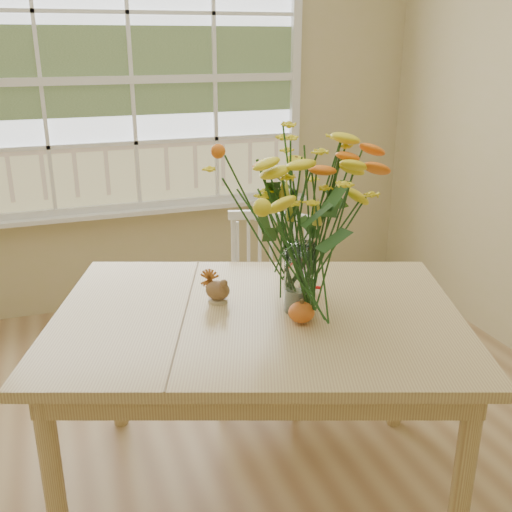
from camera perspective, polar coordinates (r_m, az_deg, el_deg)
name	(u,v)px	position (r m, az deg, el deg)	size (l,w,h in m)	color
wall_back	(133,111)	(4.10, -11.65, 13.36)	(4.00, 0.02, 2.70)	#C7BB7F
window	(132,83)	(4.05, -11.75, 15.85)	(2.42, 0.12, 1.74)	silver
dining_table	(258,334)	(2.31, 0.17, -7.45)	(1.80, 1.54, 0.82)	tan
windsor_chair	(267,299)	(3.09, 1.04, -4.14)	(0.59, 0.59, 0.95)	white
flower_vase	(302,210)	(2.16, 4.36, 4.35)	(0.55, 0.55, 0.65)	white
pumpkin	(301,313)	(2.18, 4.35, -5.46)	(0.10, 0.10, 0.08)	#E3541A
turkey_figurine	(218,290)	(2.34, -3.67, -3.29)	(0.12, 0.11, 0.12)	#CCB78C
dark_gourd	(298,285)	(2.44, 4.06, -2.81)	(0.13, 0.10, 0.06)	#38160F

